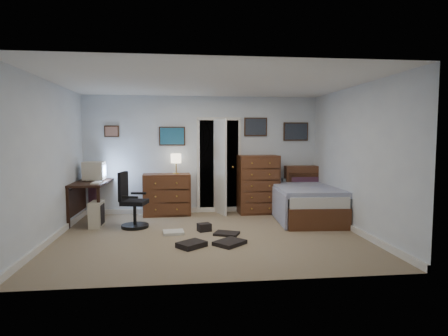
{
  "coord_description": "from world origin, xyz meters",
  "views": [
    {
      "loc": [
        -0.45,
        -6.06,
        1.63
      ],
      "look_at": [
        0.27,
        0.3,
        1.1
      ],
      "focal_mm": 30.0,
      "sensor_mm": 36.0,
      "label": 1
    }
  ],
  "objects_px": {
    "low_dresser": "(167,194)",
    "tall_dresser": "(258,184)",
    "computer_desk": "(87,190)",
    "office_chair": "(132,206)",
    "bed": "(303,201)"
  },
  "relations": [
    {
      "from": "computer_desk",
      "to": "office_chair",
      "type": "distance_m",
      "value": 1.17
    },
    {
      "from": "office_chair",
      "to": "tall_dresser",
      "type": "distance_m",
      "value": 2.73
    },
    {
      "from": "office_chair",
      "to": "low_dresser",
      "type": "height_order",
      "value": "office_chair"
    },
    {
      "from": "computer_desk",
      "to": "office_chair",
      "type": "xyz_separation_m",
      "value": [
        0.93,
        -0.68,
        -0.2
      ]
    },
    {
      "from": "computer_desk",
      "to": "bed",
      "type": "relative_size",
      "value": 0.59
    },
    {
      "from": "office_chair",
      "to": "computer_desk",
      "type": "bearing_deg",
      "value": 156.33
    },
    {
      "from": "computer_desk",
      "to": "low_dresser",
      "type": "height_order",
      "value": "low_dresser"
    },
    {
      "from": "office_chair",
      "to": "bed",
      "type": "height_order",
      "value": "office_chair"
    },
    {
      "from": "office_chair",
      "to": "low_dresser",
      "type": "xyz_separation_m",
      "value": [
        0.59,
        1.04,
        0.04
      ]
    },
    {
      "from": "computer_desk",
      "to": "tall_dresser",
      "type": "distance_m",
      "value": 3.48
    },
    {
      "from": "low_dresser",
      "to": "bed",
      "type": "distance_m",
      "value": 2.82
    },
    {
      "from": "low_dresser",
      "to": "tall_dresser",
      "type": "relative_size",
      "value": 0.78
    },
    {
      "from": "computer_desk",
      "to": "bed",
      "type": "bearing_deg",
      "value": -2.12
    },
    {
      "from": "low_dresser",
      "to": "bed",
      "type": "relative_size",
      "value": 0.43
    },
    {
      "from": "computer_desk",
      "to": "low_dresser",
      "type": "xyz_separation_m",
      "value": [
        1.52,
        0.37,
        -0.16
      ]
    }
  ]
}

